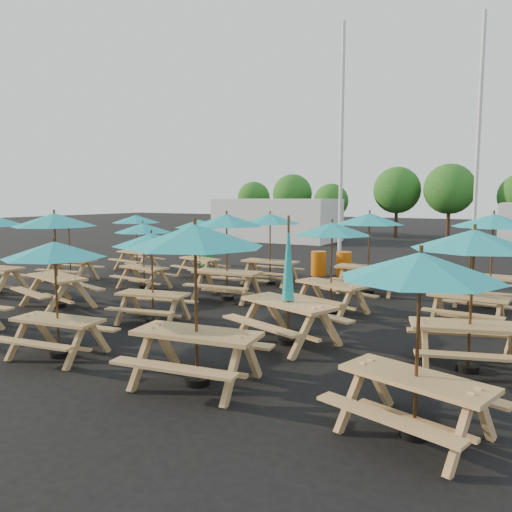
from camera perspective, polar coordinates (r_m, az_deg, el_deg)
The scene contains 30 objects.
ground at distance 14.33m, azimuth -3.03°, elevation -4.98°, with size 120.00×120.00×0.00m, color black.
picnic_unit_2 at distance 18.42m, azimuth -20.62°, elevation 3.25°, with size 2.19×2.19×2.24m.
picnic_unit_3 at distance 20.45m, azimuth -13.54°, elevation 3.75°, with size 2.12×2.12×2.22m.
picnic_unit_5 at distance 14.05m, azimuth -22.02°, elevation 3.21°, with size 2.59×2.59×2.52m.
picnic_unit_6 at distance 16.19m, azimuth -12.79°, elevation 2.69°, with size 1.94×1.94×2.11m.
picnic_unit_7 at distance 18.12m, azimuth -6.47°, elevation 3.28°, with size 2.22×2.22×2.13m.
picnic_unit_8 at distance 9.64m, azimuth -22.03°, elevation -0.12°, with size 2.07×2.07×2.14m.
picnic_unit_9 at distance 11.66m, azimuth -11.85°, elevation 1.20°, with size 2.12×2.12×2.11m.
picnic_unit_10 at distance 14.06m, azimuth -3.37°, elevation 3.48°, with size 2.29×2.29×2.46m.
picnic_unit_11 at distance 16.60m, azimuth 1.63°, elevation 3.78°, with size 2.07×2.07×2.39m.
picnic_unit_12 at distance 7.60m, azimuth -6.96°, elevation 1.11°, with size 2.43×2.43×2.53m.
picnic_unit_13 at distance 9.89m, azimuth 3.68°, elevation -4.10°, with size 2.47×2.31×2.56m.
picnic_unit_14 at distance 12.53m, azimuth 8.68°, elevation 2.44°, with size 2.47×2.47×2.31m.
picnic_unit_15 at distance 15.38m, azimuth 12.83°, elevation 3.60°, with size 2.22×2.22×2.46m.
picnic_unit_16 at distance 6.18m, azimuth 18.25°, elevation -2.37°, with size 2.38×2.38×2.29m.
picnic_unit_17 at distance 8.90m, azimuth 23.63°, elevation 0.76°, with size 2.57×2.57×2.41m.
picnic_unit_18 at distance 12.03m, azimuth 23.37°, elevation 1.14°, with size 1.93×1.93×2.16m.
picnic_unit_19 at distance 14.48m, azimuth 25.49°, elevation 3.06°, with size 2.13×2.13×2.50m.
waste_bin_0 at distance 21.45m, azimuth -5.66°, elevation 0.13°, with size 0.56×0.56×0.91m, color #1A9133.
waste_bin_1 at distance 18.74m, azimuth 7.16°, elevation -0.84°, with size 0.56×0.56×0.91m, color #D5620C.
waste_bin_2 at distance 18.76m, azimuth 10.01°, elevation -0.89°, with size 0.56×0.56×0.91m, color #D5620C.
waste_bin_3 at distance 17.47m, azimuth 17.71°, elevation -1.67°, with size 0.56×0.56×0.91m, color #D5620C.
mast_0 at distance 27.67m, azimuth 9.76°, elevation 13.06°, with size 0.20×0.20×12.00m, color silver.
mast_1 at distance 28.08m, azimuth 24.09°, elevation 12.48°, with size 0.20×0.20×12.00m, color silver.
event_tent_0 at distance 33.65m, azimuth 2.39°, elevation 4.16°, with size 8.00×4.00×2.80m, color silver.
tree_0 at distance 42.91m, azimuth -0.26°, elevation 6.63°, with size 2.80×2.80×4.24m.
tree_1 at distance 39.67m, azimuth 4.18°, elevation 7.07°, with size 3.11×3.11×4.72m.
tree_2 at distance 38.08m, azimuth 8.57°, elevation 6.23°, with size 2.59×2.59×3.93m.
tree_3 at distance 37.65m, azimuth 15.82°, elevation 7.24°, with size 3.36×3.36×5.09m.
tree_4 at distance 36.45m, azimuth 21.25°, elevation 7.15°, with size 3.41×3.41×5.17m.
Camera 1 is at (7.71, -11.72, 2.91)m, focal length 35.00 mm.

